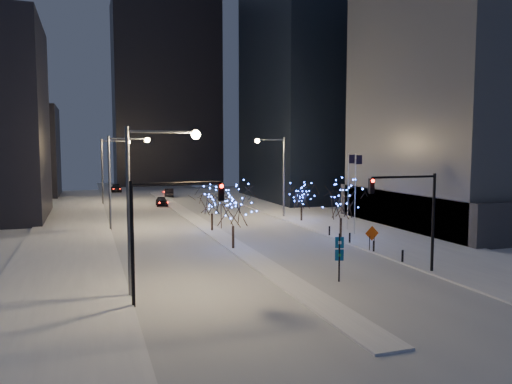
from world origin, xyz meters
name	(u,v)px	position (x,y,z in m)	size (l,w,h in m)	color
ground	(300,291)	(0.00, 0.00, 0.00)	(160.00, 160.00, 0.00)	silver
road	(189,216)	(0.00, 35.00, 0.01)	(20.00, 130.00, 0.02)	silver
median	(197,221)	(0.00, 30.00, 0.07)	(2.00, 80.00, 0.15)	silver
east_sidewalk	(352,227)	(15.00, 20.00, 0.07)	(10.00, 90.00, 0.15)	silver
west_sidewalk	(68,244)	(-14.00, 20.00, 0.07)	(8.00, 90.00, 0.15)	silver
midrise_block	(509,93)	(34.00, 18.00, 15.00)	(30.00, 22.00, 30.00)	#4C4F54
plinth	(504,205)	(34.00, 18.00, 2.00)	(30.00, 24.00, 4.00)	#38383D
filler_west_far	(4,152)	(-26.00, 70.00, 8.00)	(18.00, 16.00, 16.00)	black
horizon_block	(166,95)	(6.00, 92.00, 21.00)	(24.00, 14.00, 42.00)	black
street_lamp_w_near	(147,187)	(-8.94, 2.00, 6.50)	(4.40, 0.56, 10.00)	#595E66
street_lamp_w_mid	(120,169)	(-8.94, 27.00, 6.50)	(4.40, 0.56, 10.00)	#595E66
street_lamp_w_far	(109,162)	(-8.94, 52.00, 6.50)	(4.40, 0.56, 10.00)	#595E66
street_lamp_east	(277,166)	(10.08, 30.00, 6.45)	(3.90, 0.56, 10.00)	#595E66
traffic_signal_west	(161,221)	(-8.44, 0.00, 4.76)	(5.26, 0.43, 7.00)	black
traffic_signal_east	(415,206)	(8.94, 1.00, 4.76)	(5.26, 0.43, 7.00)	black
flagpoles	(352,186)	(13.37, 17.25, 4.80)	(1.35, 2.60, 8.00)	silver
bollards	(361,242)	(10.20, 10.00, 0.60)	(0.16, 12.16, 0.90)	black
car_near	(162,201)	(-1.73, 47.35, 0.70)	(1.65, 4.10, 1.40)	black
car_mid	(169,193)	(1.50, 60.72, 0.73)	(1.55, 4.44, 1.46)	black
car_far	(116,188)	(-6.86, 73.62, 0.70)	(1.97, 4.86, 1.41)	black
holiday_tree_median_near	(233,206)	(-0.50, 13.08, 3.75)	(4.73, 4.73, 5.64)	black
holiday_tree_median_far	(212,201)	(-0.03, 22.60, 3.26)	(3.63, 3.63, 4.73)	black
holiday_tree_plaza_near	(341,201)	(10.50, 14.26, 3.74)	(5.54, 5.54, 5.60)	black
holiday_tree_plaza_far	(302,197)	(11.65, 26.01, 2.94)	(3.97, 3.97, 4.32)	black
wayfinding_sign	(339,252)	(3.21, 1.00, 1.97)	(0.57, 0.24, 3.22)	black
construction_sign	(372,236)	(10.30, 8.46, 1.39)	(1.25, 0.09, 2.06)	black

